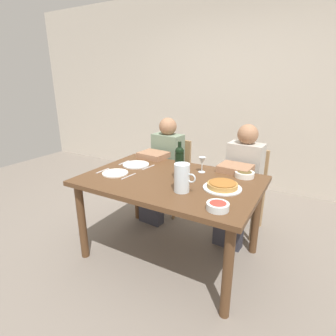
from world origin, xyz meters
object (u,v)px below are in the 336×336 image
object	(u,v)px
chair_left	(173,171)
chair_right	(246,184)
wine_glass_left_diner	(202,161)
wine_glass_right_diner	(180,155)
dinner_plate_left_setting	(115,173)
baked_tart	(222,185)
salad_bowl	(218,206)
diner_right	(240,181)
dinner_plate_right_setting	(136,165)
wine_bottle	(179,163)
water_pitcher	(182,179)
diner_left	(162,166)
dining_table	(170,188)
olive_bowl	(244,174)

from	to	relation	value
chair_left	chair_right	size ratio (longest dim) A/B	1.00
wine_glass_left_diner	wine_glass_right_diner	xyz separation A→B (m)	(-0.28, 0.10, -0.01)
wine_glass_left_diner	dinner_plate_left_setting	xyz separation A→B (m)	(-0.66, -0.43, -0.10)
baked_tart	salad_bowl	size ratio (longest dim) A/B	2.01
salad_bowl	diner_right	distance (m)	0.99
dinner_plate_right_setting	chair_right	xyz separation A→B (m)	(0.93, 0.70, -0.27)
baked_tart	wine_glass_right_diner	xyz separation A→B (m)	(-0.57, 0.38, 0.07)
baked_tart	dinner_plate_right_setting	world-z (taller)	baked_tart
wine_bottle	water_pitcher	xyz separation A→B (m)	(0.13, -0.21, -0.05)
wine_glass_right_diner	baked_tart	bearing A→B (deg)	-33.51
diner_right	baked_tart	bearing A→B (deg)	95.38
wine_glass_right_diner	dinner_plate_left_setting	size ratio (longest dim) A/B	0.59
wine_bottle	wine_glass_right_diner	xyz separation A→B (m)	(-0.19, 0.37, -0.05)
dinner_plate_right_setting	diner_left	distance (m)	0.50
diner_left	salad_bowl	bearing A→B (deg)	140.22
baked_tart	dinner_plate_left_setting	world-z (taller)	baked_tart
wine_glass_left_diner	dinner_plate_left_setting	distance (m)	0.79
dining_table	water_pitcher	world-z (taller)	water_pitcher
salad_bowl	wine_glass_left_diner	world-z (taller)	wine_glass_left_diner
dinner_plate_left_setting	chair_left	size ratio (longest dim) A/B	0.27
wine_glass_left_diner	dinner_plate_right_setting	bearing A→B (deg)	-168.75
wine_bottle	dinner_plate_right_setting	distance (m)	0.59
wine_glass_left_diner	chair_right	distance (m)	0.74
diner_right	dinner_plate_left_setting	bearing A→B (deg)	42.99
dining_table	chair_right	world-z (taller)	chair_right
diner_right	dinner_plate_right_setting	bearing A→B (deg)	30.55
dinner_plate_left_setting	wine_glass_right_diner	bearing A→B (deg)	54.18
wine_glass_right_diner	chair_right	world-z (taller)	wine_glass_right_diner
chair_right	baked_tart	bearing A→B (deg)	94.07
salad_bowl	dinner_plate_right_setting	size ratio (longest dim) A/B	0.58
wine_bottle	salad_bowl	xyz separation A→B (m)	(0.47, -0.36, -0.12)
water_pitcher	dinner_plate_left_setting	bearing A→B (deg)	175.43
water_pitcher	diner_right	world-z (taller)	diner_right
water_pitcher	baked_tart	bearing A→B (deg)	39.04
water_pitcher	dinner_plate_right_setting	distance (m)	0.78
dining_table	diner_right	world-z (taller)	diner_right
wine_glass_left_diner	wine_glass_right_diner	size ratio (longest dim) A/B	1.04
dinner_plate_left_setting	chair_left	xyz separation A→B (m)	(0.05, 1.01, -0.27)
olive_bowl	chair_right	world-z (taller)	chair_right
wine_bottle	chair_left	xyz separation A→B (m)	(-0.52, 0.85, -0.41)
olive_bowl	diner_left	size ratio (longest dim) A/B	0.14
olive_bowl	diner_right	world-z (taller)	diner_right
olive_bowl	diner_left	world-z (taller)	diner_left
baked_tart	salad_bowl	world-z (taller)	baked_tart
salad_bowl	dinner_plate_left_setting	size ratio (longest dim) A/B	0.65
salad_bowl	dinner_plate_right_setting	bearing A→B (deg)	153.81
dining_table	wine_bottle	bearing A→B (deg)	9.73
diner_left	dining_table	bearing A→B (deg)	130.32
wine_bottle	chair_left	world-z (taller)	wine_bottle
diner_left	wine_bottle	bearing A→B (deg)	135.38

